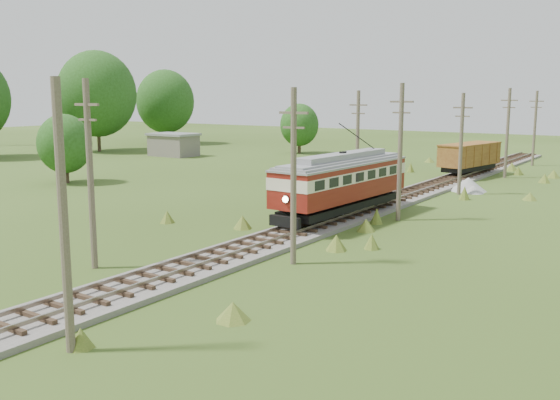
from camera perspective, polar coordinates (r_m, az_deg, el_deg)
The scene contains 17 objects.
railbed_main at distance 46.15m, azimuth 8.58°, elevation -0.55°, with size 3.60×96.00×0.57m.
streetcar at distance 41.42m, azimuth 5.72°, elevation 1.89°, with size 3.55×12.98×5.89m.
gondola at distance 66.49m, azimuth 16.94°, elevation 3.87°, with size 4.17×8.85×2.83m.
gravel_pile at distance 56.28m, azimuth 16.89°, elevation 1.33°, with size 3.25×3.44×1.18m.
utility_pole_r_1 at distance 20.69m, azimuth -19.19°, elevation -1.65°, with size 0.30×0.30×8.80m.
utility_pole_r_2 at distance 30.07m, azimuth 1.24°, elevation 2.30°, with size 1.60×0.30×8.60m.
utility_pole_r_3 at distance 41.55m, azimuth 10.93°, elevation 4.43°, with size 1.60×0.30×9.00m.
utility_pole_r_4 at distance 53.79m, azimuth 16.23°, elevation 5.04°, with size 1.60×0.30×8.40m.
utility_pole_r_5 at distance 66.15m, azimuth 20.08°, elevation 5.85°, with size 1.60×0.30×8.90m.
utility_pole_r_6 at distance 78.85m, azimuth 22.27°, elevation 6.15°, with size 1.60×0.30×8.70m.
utility_pole_l_a at distance 30.60m, azimuth -16.96°, elevation 2.39°, with size 1.60×0.30×9.00m.
utility_pole_l_b at distance 52.95m, azimuth 7.11°, elevation 5.39°, with size 1.60×0.30×8.60m.
tree_left_4 at distance 95.53m, azimuth -16.41°, elevation 9.29°, with size 11.34×11.34×14.61m.
tree_left_5 at distance 107.87m, azimuth -10.44°, elevation 8.85°, with size 9.66×9.66×12.44m.
tree_mid_a at distance 88.91m, azimuth 1.78°, elevation 6.88°, with size 5.46×5.46×7.03m.
tree_mid_c at distance 61.98m, azimuth -19.10°, elevation 4.88°, with size 5.04×5.04×6.49m.
shed at distance 86.21m, azimuth -9.70°, elevation 5.03°, with size 6.40×4.40×3.10m.
Camera 1 is at (19.47, -7.06, 8.25)m, focal length 40.00 mm.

